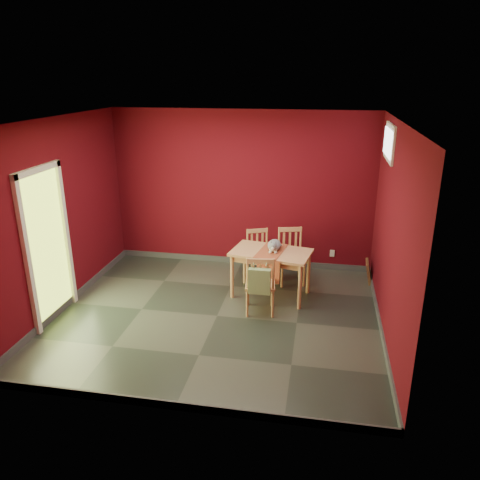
% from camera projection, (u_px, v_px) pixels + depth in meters
% --- Properties ---
extents(ground, '(4.50, 4.50, 0.00)m').
position_uv_depth(ground, '(217.00, 316.00, 6.62)').
color(ground, '#2D342D').
rests_on(ground, ground).
extents(room_shell, '(4.50, 4.50, 4.50)m').
position_uv_depth(room_shell, '(217.00, 313.00, 6.61)').
color(room_shell, '#500811').
rests_on(room_shell, ground).
extents(doorway, '(0.06, 1.01, 2.13)m').
position_uv_depth(doorway, '(46.00, 241.00, 6.24)').
color(doorway, '#B7D838').
rests_on(doorway, ground).
extents(window, '(0.05, 0.90, 0.50)m').
position_uv_depth(window, '(389.00, 142.00, 6.39)').
color(window, white).
rests_on(window, room_shell).
extents(outlet_plate, '(0.08, 0.02, 0.12)m').
position_uv_depth(outlet_plate, '(332.00, 253.00, 8.10)').
color(outlet_plate, silver).
rests_on(outlet_plate, room_shell).
extents(dining_table, '(1.27, 0.88, 0.73)m').
position_uv_depth(dining_table, '(271.00, 257.00, 7.03)').
color(dining_table, tan).
rests_on(dining_table, ground).
extents(table_runner, '(0.46, 0.77, 0.36)m').
position_uv_depth(table_runner, '(270.00, 258.00, 6.91)').
color(table_runner, '#A3492A').
rests_on(table_runner, dining_table).
extents(chair_far_left, '(0.50, 0.50, 0.83)m').
position_uv_depth(chair_far_left, '(259.00, 254.00, 7.73)').
color(chair_far_left, tan).
rests_on(chair_far_left, ground).
extents(chair_far_right, '(0.51, 0.51, 0.89)m').
position_uv_depth(chair_far_right, '(291.00, 255.00, 7.58)').
color(chair_far_right, tan).
rests_on(chair_far_right, ground).
extents(chair_near, '(0.46, 0.46, 0.89)m').
position_uv_depth(chair_near, '(260.00, 284.00, 6.57)').
color(chair_near, tan).
rests_on(chair_near, ground).
extents(tote_bag, '(0.30, 0.18, 0.43)m').
position_uv_depth(tote_bag, '(259.00, 281.00, 6.32)').
color(tote_bag, '#809D64').
rests_on(tote_bag, chair_near).
extents(cat, '(0.24, 0.43, 0.21)m').
position_uv_depth(cat, '(274.00, 243.00, 7.03)').
color(cat, slate).
rests_on(cat, table_runner).
extents(picture_frame, '(0.14, 0.36, 0.35)m').
position_uv_depth(picture_frame, '(368.00, 271.00, 7.67)').
color(picture_frame, brown).
rests_on(picture_frame, ground).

